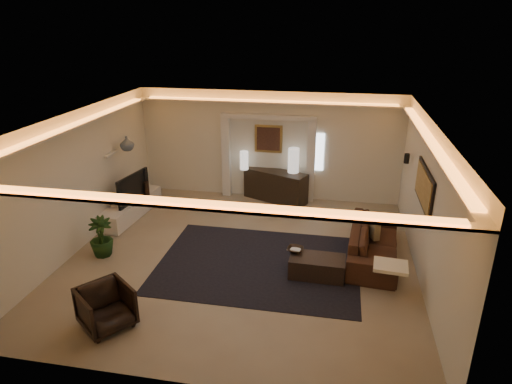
% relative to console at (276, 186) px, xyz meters
% --- Properties ---
extents(floor, '(7.00, 7.00, 0.00)m').
position_rel_console_xyz_m(floor, '(-0.24, -3.25, -0.40)').
color(floor, gray).
rests_on(floor, ground).
extents(ceiling, '(7.00, 7.00, 0.00)m').
position_rel_console_xyz_m(ceiling, '(-0.24, -3.25, 2.50)').
color(ceiling, white).
rests_on(ceiling, ground).
extents(wall_back, '(7.00, 0.00, 7.00)m').
position_rel_console_xyz_m(wall_back, '(-0.24, 0.25, 1.05)').
color(wall_back, silver).
rests_on(wall_back, ground).
extents(wall_front, '(7.00, 0.00, 7.00)m').
position_rel_console_xyz_m(wall_front, '(-0.24, -6.75, 1.05)').
color(wall_front, silver).
rests_on(wall_front, ground).
extents(wall_left, '(0.00, 7.00, 7.00)m').
position_rel_console_xyz_m(wall_left, '(-3.74, -3.25, 1.05)').
color(wall_left, silver).
rests_on(wall_left, ground).
extents(wall_right, '(0.00, 7.00, 7.00)m').
position_rel_console_xyz_m(wall_right, '(3.26, -3.25, 1.05)').
color(wall_right, silver).
rests_on(wall_right, ground).
extents(cove_soffit, '(7.00, 7.00, 0.04)m').
position_rel_console_xyz_m(cove_soffit, '(-0.24, -3.25, 2.22)').
color(cove_soffit, silver).
rests_on(cove_soffit, ceiling).
extents(daylight_slit, '(0.25, 0.03, 1.00)m').
position_rel_console_xyz_m(daylight_slit, '(1.11, 0.23, 0.95)').
color(daylight_slit, white).
rests_on(daylight_slit, wall_back).
extents(area_rug, '(4.00, 3.00, 0.01)m').
position_rel_console_xyz_m(area_rug, '(0.16, -3.45, -0.39)').
color(area_rug, black).
rests_on(area_rug, ground).
extents(pilaster_left, '(0.22, 0.20, 2.20)m').
position_rel_console_xyz_m(pilaster_left, '(-1.39, 0.15, 0.70)').
color(pilaster_left, silver).
rests_on(pilaster_left, ground).
extents(pilaster_right, '(0.22, 0.20, 2.20)m').
position_rel_console_xyz_m(pilaster_right, '(0.91, 0.15, 0.70)').
color(pilaster_right, silver).
rests_on(pilaster_right, ground).
extents(alcove_header, '(2.52, 0.20, 0.12)m').
position_rel_console_xyz_m(alcove_header, '(-0.24, 0.15, 1.85)').
color(alcove_header, silver).
rests_on(alcove_header, wall_back).
extents(painting_frame, '(0.74, 0.04, 0.74)m').
position_rel_console_xyz_m(painting_frame, '(-0.24, 0.22, 1.25)').
color(painting_frame, tan).
rests_on(painting_frame, wall_back).
extents(painting_canvas, '(0.62, 0.02, 0.62)m').
position_rel_console_xyz_m(painting_canvas, '(-0.24, 0.19, 1.25)').
color(painting_canvas, '#4C2D1E').
rests_on(painting_canvas, wall_back).
extents(art_panel_frame, '(0.04, 1.64, 0.74)m').
position_rel_console_xyz_m(art_panel_frame, '(3.23, -2.95, 1.30)').
color(art_panel_frame, black).
rests_on(art_panel_frame, wall_right).
extents(art_panel_gold, '(0.02, 1.50, 0.62)m').
position_rel_console_xyz_m(art_panel_gold, '(3.20, -2.95, 1.30)').
color(art_panel_gold, tan).
rests_on(art_panel_gold, wall_right).
extents(wall_sconce, '(0.12, 0.12, 0.22)m').
position_rel_console_xyz_m(wall_sconce, '(3.14, -1.05, 1.28)').
color(wall_sconce, black).
rests_on(wall_sconce, wall_right).
extents(wall_niche, '(0.10, 0.55, 0.04)m').
position_rel_console_xyz_m(wall_niche, '(-3.68, -1.85, 1.25)').
color(wall_niche, silver).
rests_on(wall_niche, wall_left).
extents(console, '(1.80, 1.18, 0.86)m').
position_rel_console_xyz_m(console, '(0.00, 0.00, 0.00)').
color(console, black).
rests_on(console, ground).
extents(lamp_left, '(0.28, 0.28, 0.50)m').
position_rel_console_xyz_m(lamp_left, '(-0.86, 0.00, 0.69)').
color(lamp_left, white).
rests_on(lamp_left, console).
extents(lamp_right, '(0.31, 0.31, 0.65)m').
position_rel_console_xyz_m(lamp_right, '(0.46, 0.00, 0.69)').
color(lamp_right, silver).
rests_on(lamp_right, console).
extents(media_ledge, '(0.72, 2.26, 0.42)m').
position_rel_console_xyz_m(media_ledge, '(-3.39, -1.72, -0.17)').
color(media_ledge, silver).
rests_on(media_ledge, ground).
extents(tv, '(1.23, 0.36, 0.71)m').
position_rel_console_xyz_m(tv, '(-3.37, -1.76, 0.40)').
color(tv, black).
rests_on(tv, media_ledge).
extents(figurine, '(0.16, 0.16, 0.37)m').
position_rel_console_xyz_m(figurine, '(-3.12, -1.32, 0.24)').
color(figurine, black).
rests_on(figurine, media_ledge).
extents(ginger_jar, '(0.34, 0.34, 0.35)m').
position_rel_console_xyz_m(ginger_jar, '(-3.39, -1.58, 1.44)').
color(ginger_jar, slate).
rests_on(ginger_jar, wall_niche).
extents(plant, '(0.66, 0.66, 0.85)m').
position_rel_console_xyz_m(plant, '(-3.12, -3.68, 0.02)').
color(plant, black).
rests_on(plant, ground).
extents(sofa, '(2.49, 1.15, 0.70)m').
position_rel_console_xyz_m(sofa, '(2.44, -2.73, -0.05)').
color(sofa, brown).
rests_on(sofa, ground).
extents(throw_blanket, '(0.64, 0.54, 0.06)m').
position_rel_console_xyz_m(throw_blanket, '(2.64, -4.00, 0.15)').
color(throw_blanket, silver).
rests_on(throw_blanket, sofa).
extents(throw_pillow, '(0.27, 0.45, 0.43)m').
position_rel_console_xyz_m(throw_pillow, '(2.42, -2.44, 0.15)').
color(throw_pillow, '#A08758').
rests_on(throw_pillow, sofa).
extents(coffee_table, '(1.07, 0.60, 0.39)m').
position_rel_console_xyz_m(coffee_table, '(1.34, -3.68, -0.20)').
color(coffee_table, black).
rests_on(coffee_table, ground).
extents(bowl, '(0.35, 0.35, 0.08)m').
position_rel_console_xyz_m(bowl, '(0.90, -3.50, 0.05)').
color(bowl, black).
rests_on(bowl, coffee_table).
extents(magazine, '(0.30, 0.24, 0.03)m').
position_rel_console_xyz_m(magazine, '(0.88, -3.43, 0.02)').
color(magazine, white).
rests_on(magazine, coffee_table).
extents(armchair, '(1.08, 1.07, 0.71)m').
position_rel_console_xyz_m(armchair, '(-1.89, -5.81, -0.05)').
color(armchair, black).
rests_on(armchair, ground).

